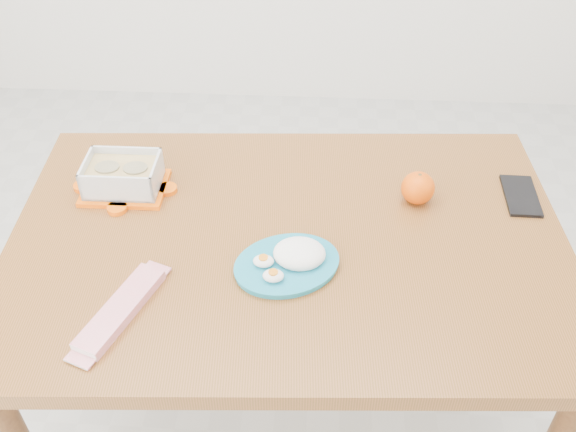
# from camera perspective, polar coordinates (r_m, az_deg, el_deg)

# --- Properties ---
(ground) EXTENTS (3.50, 3.50, 0.00)m
(ground) POSITION_cam_1_polar(r_m,az_deg,el_deg) (2.10, -3.66, -14.07)
(ground) COLOR #B7B7B2
(ground) RESTS_ON ground
(dining_table) EXTENTS (1.28, 0.89, 0.75)m
(dining_table) POSITION_cam_1_polar(r_m,az_deg,el_deg) (1.49, -0.00, -4.52)
(dining_table) COLOR brown
(dining_table) RESTS_ON ground
(food_container) EXTENTS (0.20, 0.15, 0.08)m
(food_container) POSITION_cam_1_polar(r_m,az_deg,el_deg) (1.58, -14.47, 3.46)
(food_container) COLOR #FF6107
(food_container) RESTS_ON dining_table
(orange_fruit) EXTENTS (0.08, 0.08, 0.08)m
(orange_fruit) POSITION_cam_1_polar(r_m,az_deg,el_deg) (1.52, 11.47, 2.46)
(orange_fruit) COLOR #FF6605
(orange_fruit) RESTS_ON dining_table
(rice_plate) EXTENTS (0.30, 0.30, 0.06)m
(rice_plate) POSITION_cam_1_polar(r_m,az_deg,el_deg) (1.34, 0.25, -3.88)
(rice_plate) COLOR teal
(rice_plate) RESTS_ON dining_table
(candy_bar) EXTENTS (0.14, 0.24, 0.02)m
(candy_bar) POSITION_cam_1_polar(r_m,az_deg,el_deg) (1.30, -14.64, -8.03)
(candy_bar) COLOR red
(candy_bar) RESTS_ON dining_table
(smartphone) EXTENTS (0.08, 0.15, 0.01)m
(smartphone) POSITION_cam_1_polar(r_m,az_deg,el_deg) (1.62, 19.99, 1.70)
(smartphone) COLOR black
(smartphone) RESTS_ON dining_table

